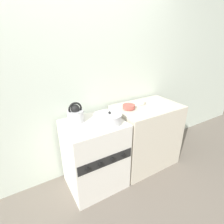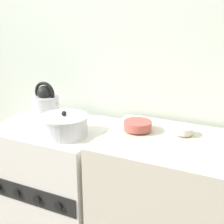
{
  "view_description": "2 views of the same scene",
  "coord_description": "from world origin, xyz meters",
  "px_view_note": "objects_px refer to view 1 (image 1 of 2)",
  "views": [
    {
      "loc": [
        -0.69,
        -1.27,
        1.7
      ],
      "look_at": [
        0.25,
        0.3,
        0.91
      ],
      "focal_mm": 28.0,
      "sensor_mm": 36.0,
      "label": 1
    },
    {
      "loc": [
        1.07,
        -1.15,
        1.52
      ],
      "look_at": [
        0.37,
        0.31,
        0.97
      ],
      "focal_mm": 50.0,
      "sensor_mm": 36.0,
      "label": 2
    }
  ],
  "objects_px": {
    "stove": "(95,155)",
    "small_ceramic_bowl": "(141,103)",
    "enamel_bowl": "(129,107)",
    "cooking_pot": "(110,119)",
    "kettle": "(76,114)"
  },
  "relations": [
    {
      "from": "stove",
      "to": "small_ceramic_bowl",
      "type": "xyz_separation_m",
      "value": [
        0.75,
        0.11,
        0.48
      ]
    },
    {
      "from": "stove",
      "to": "enamel_bowl",
      "type": "distance_m",
      "value": 0.71
    },
    {
      "from": "stove",
      "to": "cooking_pot",
      "type": "xyz_separation_m",
      "value": [
        0.15,
        -0.1,
        0.48
      ]
    },
    {
      "from": "stove",
      "to": "kettle",
      "type": "xyz_separation_m",
      "value": [
        -0.14,
        0.12,
        0.51
      ]
    },
    {
      "from": "stove",
      "to": "enamel_bowl",
      "type": "height_order",
      "value": "enamel_bowl"
    },
    {
      "from": "kettle",
      "to": "small_ceramic_bowl",
      "type": "relative_size",
      "value": 2.46
    },
    {
      "from": "stove",
      "to": "small_ceramic_bowl",
      "type": "bearing_deg",
      "value": 8.21
    },
    {
      "from": "stove",
      "to": "enamel_bowl",
      "type": "relative_size",
      "value": 5.57
    },
    {
      "from": "cooking_pot",
      "to": "small_ceramic_bowl",
      "type": "xyz_separation_m",
      "value": [
        0.61,
        0.21,
        -0.0
      ]
    },
    {
      "from": "cooking_pot",
      "to": "enamel_bowl",
      "type": "bearing_deg",
      "value": 23.27
    },
    {
      "from": "stove",
      "to": "kettle",
      "type": "bearing_deg",
      "value": 139.93
    },
    {
      "from": "enamel_bowl",
      "to": "small_ceramic_bowl",
      "type": "distance_m",
      "value": 0.24
    },
    {
      "from": "stove",
      "to": "enamel_bowl",
      "type": "bearing_deg",
      "value": 6.68
    },
    {
      "from": "kettle",
      "to": "cooking_pot",
      "type": "xyz_separation_m",
      "value": [
        0.29,
        -0.22,
        -0.03
      ]
    },
    {
      "from": "stove",
      "to": "enamel_bowl",
      "type": "xyz_separation_m",
      "value": [
        0.51,
        0.06,
        0.48
      ]
    }
  ]
}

